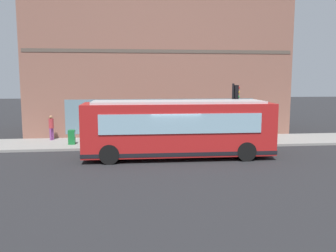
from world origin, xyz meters
TOP-DOWN VIEW (x-y plane):
  - ground at (0.00, 0.00)m, footprint 120.00×120.00m
  - sidewalk_curb at (4.58, 0.00)m, footprint 3.96×40.00m
  - building_corner at (10.93, 0.00)m, footprint 8.79×19.08m
  - city_bus_nearside at (0.18, -0.26)m, footprint 2.72×10.08m
  - traffic_light_near_corner at (3.16, -4.28)m, footprint 0.32×0.49m
  - fire_hydrant at (6.05, -4.45)m, footprint 0.35×0.35m
  - pedestrian_near_hydrant at (4.28, 3.13)m, footprint 0.32×0.32m
  - pedestrian_walking_along_curb at (4.00, -6.87)m, footprint 0.32×0.32m
  - pedestrian_near_building_entrance at (5.79, 7.46)m, footprint 0.32×0.32m
  - newspaper_vending_box at (4.06, 5.88)m, footprint 0.44×0.42m

SIDE VIEW (x-z plane):
  - ground at x=0.00m, z-range 0.00..0.00m
  - sidewalk_curb at x=4.58m, z-range 0.00..0.15m
  - fire_hydrant at x=6.05m, z-range 0.14..0.88m
  - newspaper_vending_box at x=4.06m, z-range 0.15..1.05m
  - pedestrian_near_building_entrance at x=5.79m, z-range 0.27..1.92m
  - pedestrian_walking_along_curb at x=4.00m, z-range 0.29..2.04m
  - pedestrian_near_hydrant at x=4.28m, z-range 0.29..2.05m
  - city_bus_nearside at x=0.18m, z-range 0.02..3.09m
  - traffic_light_near_corner at x=3.16m, z-range 0.90..4.68m
  - building_corner at x=10.93m, z-range -0.01..11.10m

